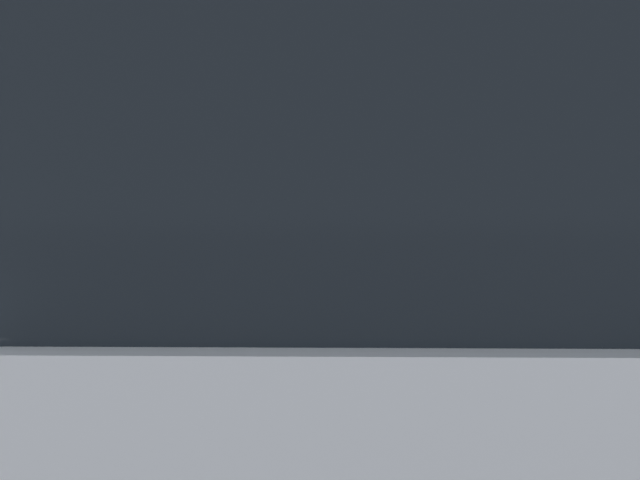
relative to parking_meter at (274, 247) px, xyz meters
The scene contains 6 objects.
sidewalk_curb 1.51m from the parking_meter, 83.21° to the left, with size 36.00×2.69×0.13m, color #ADA8A0.
parking_meter is the anchor object (origin of this frame).
pedestrian_at_meter 0.63m from the parking_meter, ahead, with size 0.67×0.53×1.73m.
parked_sedan_white 1.58m from the parking_meter, 66.32° to the right, with size 4.63×1.89×1.76m.
background_railing 2.22m from the parking_meter, 86.98° to the left, with size 24.06×0.06×1.16m.
backdrop_wall 4.62m from the parking_meter, 88.55° to the left, with size 32.00×0.50×3.12m, color gray.
Camera 1 is at (0.10, -3.45, 1.35)m, focal length 54.91 mm.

